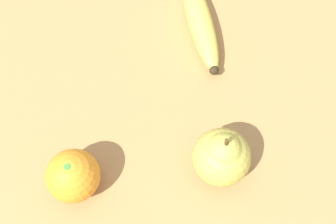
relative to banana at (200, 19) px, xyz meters
name	(u,v)px	position (x,y,z in m)	size (l,w,h in m)	color
ground_plane	(125,105)	(0.16, -0.11, -0.02)	(3.00, 3.00, 0.00)	#A87A47
banana	(200,19)	(0.00, 0.00, 0.00)	(0.22, 0.09, 0.04)	#DBCC4C
orange	(73,176)	(0.29, -0.17, 0.02)	(0.07, 0.07, 0.07)	orange
pear	(222,156)	(0.26, 0.03, 0.02)	(0.08, 0.08, 0.10)	#B7AD47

